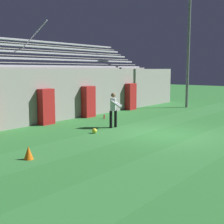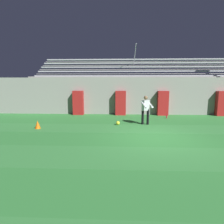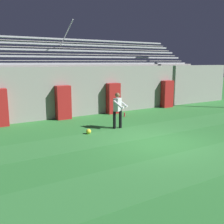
# 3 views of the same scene
# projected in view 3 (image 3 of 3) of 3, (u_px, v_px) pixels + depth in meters

# --- Properties ---
(ground_plane) EXTENTS (80.00, 80.00, 0.00)m
(ground_plane) POSITION_uv_depth(u_px,v_px,m) (159.00, 143.00, 9.97)
(ground_plane) COLOR #2D7533
(turf_stripe_mid) EXTENTS (28.00, 1.93, 0.01)m
(turf_stripe_mid) POSITION_uv_depth(u_px,v_px,m) (204.00, 161.00, 8.17)
(turf_stripe_mid) COLOR #337A38
(turf_stripe_mid) RESTS_ON ground
(turf_stripe_far) EXTENTS (28.00, 1.93, 0.01)m
(turf_stripe_far) POSITION_uv_depth(u_px,v_px,m) (133.00, 133.00, 11.42)
(turf_stripe_far) COLOR #337A38
(turf_stripe_far) RESTS_ON ground
(back_wall) EXTENTS (24.00, 0.60, 2.80)m
(back_wall) POSITION_uv_depth(u_px,v_px,m) (85.00, 91.00, 15.19)
(back_wall) COLOR #999691
(back_wall) RESTS_ON ground
(padding_pillar_gate_left) EXTENTS (0.78, 0.44, 1.81)m
(padding_pillar_gate_left) POSITION_uv_depth(u_px,v_px,m) (63.00, 103.00, 14.03)
(padding_pillar_gate_left) COLOR #B21E1E
(padding_pillar_gate_left) RESTS_ON ground
(padding_pillar_gate_right) EXTENTS (0.78, 0.44, 1.81)m
(padding_pillar_gate_right) POSITION_uv_depth(u_px,v_px,m) (113.00, 98.00, 15.61)
(padding_pillar_gate_right) COLOR #B21E1E
(padding_pillar_gate_right) RESTS_ON ground
(padding_pillar_far_right) EXTENTS (0.78, 0.44, 1.81)m
(padding_pillar_far_right) POSITION_uv_depth(u_px,v_px,m) (167.00, 94.00, 17.76)
(padding_pillar_far_right) COLOR #B21E1E
(padding_pillar_far_right) RESTS_ON ground
(bleacher_stand) EXTENTS (18.00, 4.05, 5.43)m
(bleacher_stand) POSITION_uv_depth(u_px,v_px,m) (70.00, 86.00, 17.15)
(bleacher_stand) COLOR #999691
(bleacher_stand) RESTS_ON ground
(goalkeeper) EXTENTS (0.74, 0.71, 1.67)m
(goalkeeper) POSITION_uv_depth(u_px,v_px,m) (118.00, 108.00, 12.05)
(goalkeeper) COLOR black
(goalkeeper) RESTS_ON ground
(soccer_ball) EXTENTS (0.22, 0.22, 0.22)m
(soccer_ball) POSITION_uv_depth(u_px,v_px,m) (89.00, 131.00, 11.24)
(soccer_ball) COLOR yellow
(soccer_ball) RESTS_ON ground
(water_bottle) EXTENTS (0.07, 0.07, 0.24)m
(water_bottle) POSITION_uv_depth(u_px,v_px,m) (124.00, 115.00, 14.81)
(water_bottle) COLOR red
(water_bottle) RESTS_ON ground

